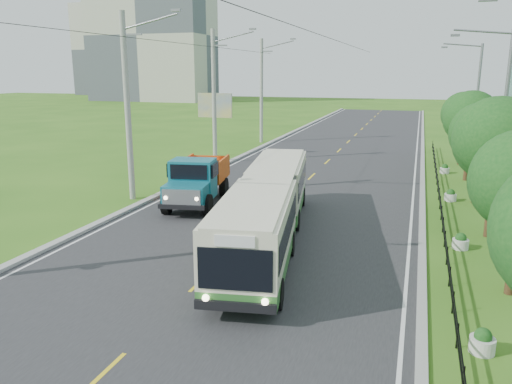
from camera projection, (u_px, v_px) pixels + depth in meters
The scene contains 26 objects.
ground at pixel (203, 279), 17.14m from camera, with size 240.00×240.00×0.00m, color #316517.
road at pixel (317, 171), 35.61m from camera, with size 14.00×120.00×0.02m, color #28282B.
curb_left at pixel (224, 164), 37.77m from camera, with size 0.40×120.00×0.15m, color #9E9E99.
curb_right at pixel (423, 177), 33.45m from camera, with size 0.30×120.00×0.10m, color #9E9E99.
edge_line_left at pixel (230, 166), 37.61m from camera, with size 0.12×120.00×0.00m, color silver.
edge_line_right at pixel (415, 177), 33.61m from camera, with size 0.12×120.00×0.00m, color silver.
centre_dash at pixel (203, 279), 17.13m from camera, with size 0.12×2.20×0.00m, color yellow.
railing_right at pixel (439, 195), 27.59m from camera, with size 0.04×40.00×0.60m, color black.
pole_near at pixel (128, 107), 26.74m from camera, with size 3.51×0.32×10.00m.
pole_mid at pixel (214, 96), 37.82m from camera, with size 3.51×0.32×10.00m.
pole_far at pixel (262, 91), 48.91m from camera, with size 3.51×0.32×10.00m.
tree_third at pixel (498, 145), 20.75m from camera, with size 3.60×3.62×6.00m.
tree_fourth at pixel (481, 137), 26.38m from camera, with size 3.24×3.31×5.40m.
tree_fifth at pixel (472, 121), 31.86m from camera, with size 3.48×3.52×5.80m.
tree_back at pixel (464, 116), 37.45m from camera, with size 3.30×3.36×5.50m.
streetlight_mid at pixel (501, 112), 25.71m from camera, with size 3.02×0.20×9.07m.
streetlight_far at pixel (475, 98), 38.64m from camera, with size 3.02×0.20×9.07m.
planter_front at pixel (482, 342), 12.63m from camera, with size 0.64×0.64×0.67m.
planter_near at pixel (461, 242), 20.02m from camera, with size 0.64×0.64×0.67m.
planter_mid at pixel (450, 196), 27.41m from camera, with size 0.64×0.64×0.67m.
planter_far at pixel (445, 169), 34.80m from camera, with size 0.64×0.64×0.67m.
billboard_left at pixel (215, 109), 41.26m from camera, with size 3.00×0.20×5.20m.
apartment_near at pixel (152, 36), 117.92m from camera, with size 28.00×14.00×30.00m, color #B7B2A3.
apartment_far at pixel (120, 50), 149.02m from camera, with size 24.00×14.00×26.00m, color #B7B2A3.
bus at pixel (268, 204), 20.41m from camera, with size 4.64×14.53×2.77m.
dump_truck at pixel (197, 178), 26.50m from camera, with size 3.31×6.42×2.57m.
Camera 1 is at (6.66, -14.60, 6.97)m, focal length 35.00 mm.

